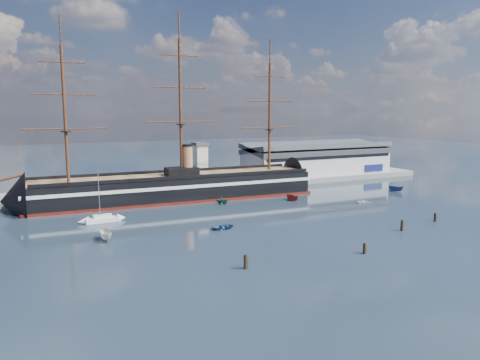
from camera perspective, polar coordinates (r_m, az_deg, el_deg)
name	(u,v)px	position (r m, az deg, el deg)	size (l,w,h in m)	color
ground	(234,208)	(135.82, -0.74, -3.46)	(600.00, 600.00, 0.00)	black
quay	(216,187)	(172.07, -2.97, -0.92)	(180.00, 18.00, 2.00)	slate
warehouse	(317,159)	(198.26, 9.36, 2.56)	(63.00, 21.00, 11.60)	#B7BABC
quay_tower	(201,163)	(165.31, -4.81, 2.09)	(5.00, 5.00, 15.00)	silver
warship	(171,188)	(148.76, -8.45, -0.92)	(113.21, 20.06, 53.94)	black
sailboat	(102,219)	(124.27, -16.43, -4.54)	(8.64, 2.82, 13.69)	white
motorboat_a	(106,241)	(106.63, -15.97, -7.15)	(7.14, 2.62, 2.86)	silver
motorboat_b	(224,229)	(112.52, -2.00, -6.00)	(3.52, 1.41, 1.64)	navy
motorboat_c	(292,201)	(147.97, 6.41, -2.52)	(5.80, 2.13, 2.32)	maroon
motorboat_d	(222,204)	(142.09, -2.16, -2.93)	(6.77, 2.94, 2.48)	#134C38
motorboat_e	(365,203)	(147.60, 14.97, -2.78)	(2.88, 1.15, 1.34)	white
motorboat_f	(396,191)	(172.35, 18.44, -1.33)	(6.13, 2.25, 2.45)	navy
piling_near_left	(245,269)	(85.31, 0.66, -10.79)	(0.64, 0.64, 3.35)	black
piling_near_mid	(364,254)	(96.96, 14.91, -8.69)	(0.64, 0.64, 2.90)	black
piling_near_right	(402,231)	(117.23, 19.11, -5.88)	(0.64, 0.64, 3.31)	black
piling_far_right	(435,221)	(129.94, 22.67, -4.68)	(0.64, 0.64, 2.92)	black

